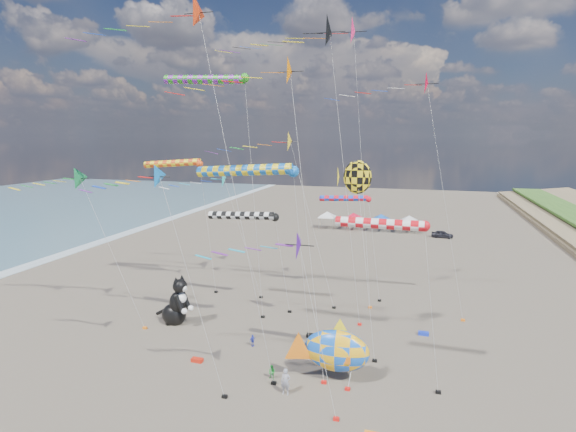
{
  "coord_description": "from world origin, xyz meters",
  "views": [
    {
      "loc": [
        10.25,
        -22.29,
        17.46
      ],
      "look_at": [
        0.26,
        12.0,
        11.04
      ],
      "focal_mm": 28.0,
      "sensor_mm": 36.0,
      "label": 1
    }
  ],
  "objects_px": {
    "fish_inflatable": "(336,350)",
    "child_blue": "(253,340)",
    "person_adult": "(286,382)",
    "cat_inflatable": "(176,299)",
    "child_green": "(272,372)",
    "parked_car": "(442,234)"
  },
  "relations": [
    {
      "from": "child_green",
      "to": "parked_car",
      "type": "xyz_separation_m",
      "value": [
        13.96,
        51.82,
        0.08
      ]
    },
    {
      "from": "fish_inflatable",
      "to": "child_blue",
      "type": "height_order",
      "value": "fish_inflatable"
    },
    {
      "from": "person_adult",
      "to": "child_green",
      "type": "bearing_deg",
      "value": 134.09
    },
    {
      "from": "cat_inflatable",
      "to": "parked_car",
      "type": "relative_size",
      "value": 1.33
    },
    {
      "from": "cat_inflatable",
      "to": "child_green",
      "type": "bearing_deg",
      "value": -17.84
    },
    {
      "from": "fish_inflatable",
      "to": "person_adult",
      "type": "height_order",
      "value": "fish_inflatable"
    },
    {
      "from": "fish_inflatable",
      "to": "child_blue",
      "type": "distance_m",
      "value": 8.54
    },
    {
      "from": "cat_inflatable",
      "to": "fish_inflatable",
      "type": "xyz_separation_m",
      "value": [
        16.11,
        -5.69,
        -0.04
      ]
    },
    {
      "from": "child_green",
      "to": "parked_car",
      "type": "relative_size",
      "value": 0.3
    },
    {
      "from": "cat_inflatable",
      "to": "parked_car",
      "type": "height_order",
      "value": "cat_inflatable"
    },
    {
      "from": "fish_inflatable",
      "to": "child_blue",
      "type": "bearing_deg",
      "value": 156.2
    },
    {
      "from": "cat_inflatable",
      "to": "parked_car",
      "type": "xyz_separation_m",
      "value": [
        25.62,
        45.02,
        -1.78
      ]
    },
    {
      "from": "person_adult",
      "to": "fish_inflatable",
      "type": "bearing_deg",
      "value": 42.28
    },
    {
      "from": "fish_inflatable",
      "to": "parked_car",
      "type": "xyz_separation_m",
      "value": [
        9.52,
        50.71,
        -1.74
      ]
    },
    {
      "from": "fish_inflatable",
      "to": "child_green",
      "type": "height_order",
      "value": "fish_inflatable"
    },
    {
      "from": "person_adult",
      "to": "parked_car",
      "type": "relative_size",
      "value": 0.51
    },
    {
      "from": "child_blue",
      "to": "parked_car",
      "type": "height_order",
      "value": "parked_car"
    },
    {
      "from": "person_adult",
      "to": "child_blue",
      "type": "bearing_deg",
      "value": 127.88
    },
    {
      "from": "parked_car",
      "to": "cat_inflatable",
      "type": "bearing_deg",
      "value": 156.97
    },
    {
      "from": "parked_car",
      "to": "fish_inflatable",
      "type": "bearing_deg",
      "value": 175.99
    },
    {
      "from": "fish_inflatable",
      "to": "child_green",
      "type": "bearing_deg",
      "value": -165.94
    },
    {
      "from": "cat_inflatable",
      "to": "child_blue",
      "type": "height_order",
      "value": "cat_inflatable"
    }
  ]
}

